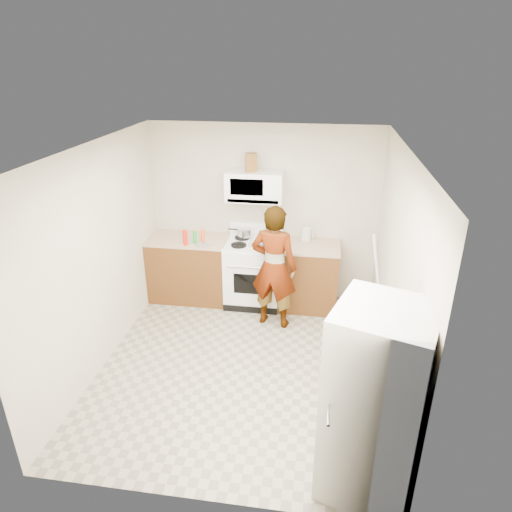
% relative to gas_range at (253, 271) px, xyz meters
% --- Properties ---
extents(floor, '(3.60, 3.60, 0.00)m').
position_rel_gas_range_xyz_m(floor, '(0.10, -1.48, -0.49)').
color(floor, gray).
rests_on(floor, ground).
extents(back_wall, '(3.20, 0.02, 2.50)m').
position_rel_gas_range_xyz_m(back_wall, '(0.10, 0.31, 0.76)').
color(back_wall, beige).
rests_on(back_wall, floor).
extents(right_wall, '(0.02, 3.60, 2.50)m').
position_rel_gas_range_xyz_m(right_wall, '(1.69, -1.48, 0.76)').
color(right_wall, beige).
rests_on(right_wall, floor).
extents(cabinet_left, '(1.12, 0.62, 0.90)m').
position_rel_gas_range_xyz_m(cabinet_left, '(-0.94, 0.01, -0.04)').
color(cabinet_left, brown).
rests_on(cabinet_left, floor).
extents(counter_left, '(1.14, 0.64, 0.03)m').
position_rel_gas_range_xyz_m(counter_left, '(-0.94, 0.01, 0.43)').
color(counter_left, tan).
rests_on(counter_left, cabinet_left).
extents(cabinet_right, '(0.80, 0.62, 0.90)m').
position_rel_gas_range_xyz_m(cabinet_right, '(0.78, 0.01, -0.04)').
color(cabinet_right, brown).
rests_on(cabinet_right, floor).
extents(counter_right, '(0.82, 0.64, 0.03)m').
position_rel_gas_range_xyz_m(counter_right, '(0.78, 0.01, 0.43)').
color(counter_right, tan).
rests_on(counter_right, cabinet_right).
extents(gas_range, '(0.76, 0.65, 1.13)m').
position_rel_gas_range_xyz_m(gas_range, '(0.00, 0.00, 0.00)').
color(gas_range, white).
rests_on(gas_range, floor).
extents(microwave, '(0.76, 0.38, 0.40)m').
position_rel_gas_range_xyz_m(microwave, '(0.00, 0.13, 1.21)').
color(microwave, white).
rests_on(microwave, back_wall).
extents(person, '(0.67, 0.51, 1.66)m').
position_rel_gas_range_xyz_m(person, '(0.35, -0.54, 0.34)').
color(person, tan).
rests_on(person, floor).
extents(fridge, '(0.89, 0.89, 1.70)m').
position_rel_gas_range_xyz_m(fridge, '(1.41, -2.92, 0.36)').
color(fridge, silver).
rests_on(fridge, floor).
extents(kettle, '(0.17, 0.17, 0.16)m').
position_rel_gas_range_xyz_m(kettle, '(0.72, 0.20, 0.53)').
color(kettle, silver).
rests_on(kettle, counter_right).
extents(jug, '(0.18, 0.18, 0.24)m').
position_rel_gas_range_xyz_m(jug, '(-0.05, 0.11, 1.53)').
color(jug, brown).
rests_on(jug, microwave).
extents(saucepan, '(0.22, 0.22, 0.11)m').
position_rel_gas_range_xyz_m(saucepan, '(-0.16, 0.16, 0.53)').
color(saucepan, '#BBBCC0').
rests_on(saucepan, gas_range).
extents(tray, '(0.25, 0.16, 0.05)m').
position_rel_gas_range_xyz_m(tray, '(0.08, -0.09, 0.47)').
color(tray, white).
rests_on(tray, gas_range).
extents(bottle_spray, '(0.07, 0.07, 0.22)m').
position_rel_gas_range_xyz_m(bottle_spray, '(-0.90, -0.23, 0.56)').
color(bottle_spray, red).
rests_on(bottle_spray, counter_left).
extents(bottle_hot_sauce, '(0.07, 0.07, 0.17)m').
position_rel_gas_range_xyz_m(bottle_hot_sauce, '(-0.70, -0.07, 0.54)').
color(bottle_hot_sauce, '#FA581B').
rests_on(bottle_hot_sauce, counter_left).
extents(bottle_green_cap, '(0.07, 0.07, 0.17)m').
position_rel_gas_range_xyz_m(bottle_green_cap, '(-0.79, -0.16, 0.53)').
color(bottle_green_cap, green).
rests_on(bottle_green_cap, counter_left).
extents(pot_lid, '(0.34, 0.34, 0.01)m').
position_rel_gas_range_xyz_m(pot_lid, '(-0.66, -0.17, 0.46)').
color(pot_lid, white).
rests_on(pot_lid, counter_left).
extents(broom, '(0.31, 0.15, 1.44)m').
position_rel_gas_range_xyz_m(broom, '(1.64, -0.76, 0.25)').
color(broom, white).
rests_on(broom, floor).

